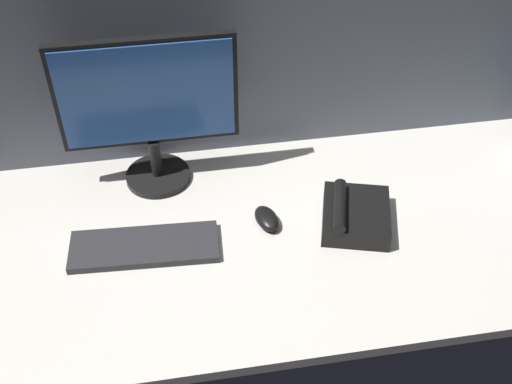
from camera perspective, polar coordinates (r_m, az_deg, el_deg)
ground_plane at (r=166.84cm, az=1.91°, el=-3.52°), size 180.00×80.00×3.00cm
cubicle_wall_back at (r=176.48cm, az=-0.19°, el=12.48°), size 180.00×5.00×60.47cm
monitor at (r=167.52cm, az=-9.63°, el=7.67°), size 46.60×18.00×43.50cm
keyboard at (r=161.95cm, az=-10.00°, el=-4.87°), size 37.69×15.11×2.00cm
mouse at (r=165.48cm, az=0.98°, el=-2.40°), size 7.70×10.65×3.40cm
desk_phone at (r=166.30cm, az=8.82°, el=-2.04°), size 21.55×22.92×8.80cm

